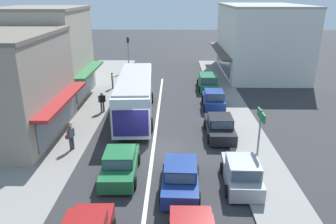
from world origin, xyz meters
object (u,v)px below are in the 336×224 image
(parked_hatchback_kerb_front, at_px, (242,173))
(parked_sedan_kerb_second, at_px, (220,127))
(parked_hatchback_kerb_third, at_px, (214,99))
(traffic_light_downstreet, at_px, (128,48))
(sedan_behind_bus_near, at_px, (180,177))
(parked_wagon_kerb_rear, at_px, (208,82))
(pedestrian_far_walker, at_px, (112,79))
(sedan_adjacent_lane_lead, at_px, (120,164))
(directional_road_sign, at_px, (260,126))
(city_bus, at_px, (135,93))
(pedestrian_with_handbag_near, at_px, (71,136))
(pedestrian_browsing_midblock, at_px, (102,101))

(parked_hatchback_kerb_front, bearing_deg, parked_sedan_kerb_second, 92.73)
(parked_hatchback_kerb_third, distance_m, traffic_light_downstreet, 16.29)
(sedan_behind_bus_near, relative_size, parked_wagon_kerb_rear, 0.94)
(pedestrian_far_walker, bearing_deg, parked_sedan_kerb_second, -50.27)
(sedan_adjacent_lane_lead, xyz_separation_m, directional_road_sign, (7.38, 0.55, 2.01))
(traffic_light_downstreet, relative_size, directional_road_sign, 1.17)
(city_bus, height_order, parked_wagon_kerb_rear, city_bus)
(sedan_adjacent_lane_lead, height_order, pedestrian_with_handbag_near, pedestrian_with_handbag_near)
(parked_hatchback_kerb_third, height_order, pedestrian_browsing_midblock, pedestrian_browsing_midblock)
(traffic_light_downstreet, bearing_deg, pedestrian_with_handbag_near, -91.86)
(city_bus, height_order, parked_hatchback_kerb_front, city_bus)
(sedan_adjacent_lane_lead, xyz_separation_m, pedestrian_far_walker, (-3.32, 16.44, 0.40))
(sedan_adjacent_lane_lead, xyz_separation_m, parked_hatchback_kerb_front, (6.28, -0.90, 0.05))
(parked_wagon_kerb_rear, height_order, pedestrian_browsing_midblock, pedestrian_browsing_midblock)
(sedan_behind_bus_near, relative_size, pedestrian_browsing_midblock, 2.61)
(directional_road_sign, bearing_deg, pedestrian_with_handbag_near, 168.55)
(parked_wagon_kerb_rear, distance_m, pedestrian_with_handbag_near, 17.07)
(sedan_adjacent_lane_lead, bearing_deg, city_bus, 91.10)
(city_bus, height_order, parked_sedan_kerb_second, city_bus)
(parked_sedan_kerb_second, bearing_deg, parked_hatchback_kerb_front, -87.27)
(sedan_adjacent_lane_lead, height_order, pedestrian_browsing_midblock, pedestrian_browsing_midblock)
(parked_sedan_kerb_second, height_order, traffic_light_downstreet, traffic_light_downstreet)
(parked_sedan_kerb_second, xyz_separation_m, pedestrian_browsing_midblock, (-8.90, 4.25, 0.40))
(parked_hatchback_kerb_front, distance_m, parked_hatchback_kerb_third, 12.08)
(city_bus, distance_m, pedestrian_far_walker, 8.11)
(pedestrian_with_handbag_near, relative_size, pedestrian_far_walker, 1.00)
(pedestrian_with_handbag_near, xyz_separation_m, pedestrian_browsing_midblock, (0.52, 6.76, -0.00))
(traffic_light_downstreet, bearing_deg, pedestrian_browsing_midblock, -90.71)
(sedan_behind_bus_near, xyz_separation_m, pedestrian_browsing_midblock, (-6.09, 10.71, 0.40))
(sedan_behind_bus_near, height_order, pedestrian_browsing_midblock, pedestrian_browsing_midblock)
(traffic_light_downstreet, height_order, pedestrian_browsing_midblock, traffic_light_downstreet)
(sedan_behind_bus_near, distance_m, directional_road_sign, 4.98)
(sedan_adjacent_lane_lead, height_order, parked_hatchback_kerb_front, parked_hatchback_kerb_front)
(sedan_adjacent_lane_lead, xyz_separation_m, pedestrian_with_handbag_near, (-3.44, 2.74, 0.40))
(parked_wagon_kerb_rear, relative_size, pedestrian_browsing_midblock, 2.76)
(pedestrian_with_handbag_near, relative_size, pedestrian_browsing_midblock, 1.00)
(parked_wagon_kerb_rear, bearing_deg, parked_hatchback_kerb_third, -90.40)
(parked_sedan_kerb_second, distance_m, pedestrian_with_handbag_near, 9.76)
(city_bus, distance_m, parked_hatchback_kerb_third, 6.87)
(traffic_light_downstreet, relative_size, pedestrian_with_handbag_near, 2.58)
(sedan_adjacent_lane_lead, distance_m, pedestrian_far_walker, 16.77)
(city_bus, bearing_deg, pedestrian_browsing_midblock, 170.00)
(parked_wagon_kerb_rear, height_order, directional_road_sign, directional_road_sign)
(parked_sedan_kerb_second, relative_size, pedestrian_with_handbag_near, 2.58)
(parked_sedan_kerb_second, bearing_deg, sedan_adjacent_lane_lead, -138.75)
(sedan_behind_bus_near, height_order, pedestrian_far_walker, pedestrian_far_walker)
(city_bus, bearing_deg, sedan_adjacent_lane_lead, -88.90)
(parked_sedan_kerb_second, relative_size, directional_road_sign, 1.17)
(pedestrian_far_walker, bearing_deg, parked_wagon_kerb_rear, 1.99)
(traffic_light_downstreet, xyz_separation_m, directional_road_sign, (10.10, -24.06, -0.18))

